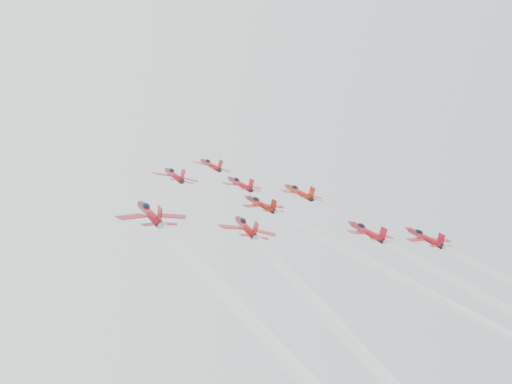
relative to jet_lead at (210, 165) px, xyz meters
name	(u,v)px	position (x,y,z in m)	size (l,w,h in m)	color
jet_lead	(210,165)	(0.00, 0.00, 0.00)	(9.80, 12.92, 6.98)	#B3111C
jet_row2_left	(174,175)	(-15.24, -16.81, -8.06)	(9.61, 12.67, 6.84)	#A70F1F
jet_row2_center	(240,184)	(-0.97, -17.52, -8.40)	(9.15, 12.07, 6.52)	#B1101E
jet_row2_right	(299,192)	(12.55, -18.63, -8.92)	(10.27, 13.53, 7.31)	#B12110
jet_center	(402,290)	(-4.53, -70.15, -33.69)	(8.51, 83.58, 40.83)	maroon
jet_rear_left	(443,370)	(-15.48, -87.96, -42.22)	(9.05, 88.86, 43.41)	maroon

